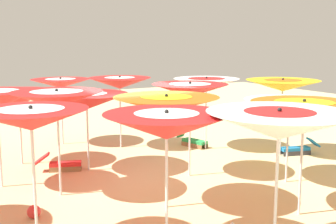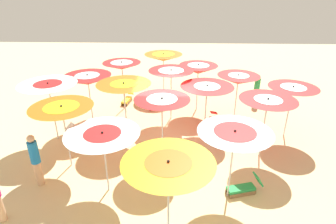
{
  "view_description": "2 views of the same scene",
  "coord_description": "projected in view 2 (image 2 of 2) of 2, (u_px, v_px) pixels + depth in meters",
  "views": [
    {
      "loc": [
        -4.6,
        -9.62,
        3.61
      ],
      "look_at": [
        1.64,
        1.22,
        1.53
      ],
      "focal_mm": 47.0,
      "sensor_mm": 36.0,
      "label": 1
    },
    {
      "loc": [
        10.55,
        0.42,
        6.27
      ],
      "look_at": [
        -0.31,
        0.06,
        1.08
      ],
      "focal_mm": 30.06,
      "sensor_mm": 36.0,
      "label": 2
    }
  ],
  "objects": [
    {
      "name": "beachgoer_1",
      "position": [
        257.0,
        88.0,
        15.33
      ],
      "size": [
        0.3,
        0.3,
        1.61
      ],
      "rotation": [
        0.0,
        0.0,
        6.06
      ],
      "color": "#D8A87F",
      "rests_on": "ground"
    },
    {
      "name": "beach_umbrella_3",
      "position": [
        168.0,
        168.0,
        6.64
      ],
      "size": [
        2.25,
        2.25,
        2.44
      ],
      "color": "silver",
      "rests_on": "ground"
    },
    {
      "name": "ground",
      "position": [
        166.0,
        138.0,
        12.24
      ],
      "size": [
        39.08,
        39.08,
        0.04
      ],
      "primitive_type": "cube",
      "color": "beige"
    },
    {
      "name": "beach_ball",
      "position": [
        151.0,
        108.0,
        14.67
      ],
      "size": [
        0.28,
        0.28,
        0.28
      ],
      "primitive_type": "sphere",
      "color": "red",
      "rests_on": "ground"
    },
    {
      "name": "beach_umbrella_4",
      "position": [
        88.0,
        80.0,
        12.39
      ],
      "size": [
        2.1,
        2.1,
        2.48
      ],
      "color": "silver",
      "rests_on": "ground"
    },
    {
      "name": "beach_umbrella_8",
      "position": [
        122.0,
        66.0,
        14.02
      ],
      "size": [
        1.9,
        1.9,
        2.54
      ],
      "color": "silver",
      "rests_on": "ground"
    },
    {
      "name": "beach_umbrella_13",
      "position": [
        198.0,
        69.0,
        13.92
      ],
      "size": [
        1.92,
        1.92,
        2.45
      ],
      "color": "silver",
      "rests_on": "ground"
    },
    {
      "name": "beach_umbrella_5",
      "position": [
        124.0,
        87.0,
        11.4
      ],
      "size": [
        2.23,
        2.23,
        2.48
      ],
      "color": "silver",
      "rests_on": "ground"
    },
    {
      "name": "lounger_2",
      "position": [
        81.0,
        127.0,
        12.7
      ],
      "size": [
        1.16,
        1.11,
        0.52
      ],
      "rotation": [
        0.0,
        0.0,
        8.68
      ],
      "color": "olive",
      "rests_on": "ground"
    },
    {
      "name": "beach_umbrella_11",
      "position": [
        267.0,
        104.0,
        10.08
      ],
      "size": [
        2.06,
        2.06,
        2.42
      ],
      "color": "silver",
      "rests_on": "ground"
    },
    {
      "name": "beachgoer_0",
      "position": [
        35.0,
        159.0,
        9.05
      ],
      "size": [
        0.3,
        0.3,
        1.88
      ],
      "rotation": [
        0.0,
        0.0,
        0.65
      ],
      "color": "#D8A87F",
      "rests_on": "ground"
    },
    {
      "name": "beach_umbrella_12",
      "position": [
        163.0,
        57.0,
        16.12
      ],
      "size": [
        2.17,
        2.17,
        2.4
      ],
      "color": "silver",
      "rests_on": "ground"
    },
    {
      "name": "beach_umbrella_2",
      "position": [
        103.0,
        138.0,
        8.38
      ],
      "size": [
        2.25,
        2.25,
        2.19
      ],
      "color": "silver",
      "rests_on": "ground"
    },
    {
      "name": "beach_umbrella_1",
      "position": [
        62.0,
        112.0,
        9.5
      ],
      "size": [
        2.14,
        2.14,
        2.43
      ],
      "color": "silver",
      "rests_on": "ground"
    },
    {
      "name": "lounger_3",
      "position": [
        211.0,
        120.0,
        13.25
      ],
      "size": [
        1.28,
        0.74,
        0.52
      ],
      "rotation": [
        0.0,
        0.0,
        5.92
      ],
      "color": "olive",
      "rests_on": "ground"
    },
    {
      "name": "beach_umbrella_9",
      "position": [
        171.0,
        74.0,
        12.94
      ],
      "size": [
        2.1,
        2.1,
        2.51
      ],
      "color": "silver",
      "rests_on": "ground"
    },
    {
      "name": "beach_umbrella_7",
      "position": [
        234.0,
        136.0,
        8.01
      ],
      "size": [
        2.15,
        2.15,
        2.41
      ],
      "color": "silver",
      "rests_on": "ground"
    },
    {
      "name": "beach_umbrella_15",
      "position": [
        293.0,
        91.0,
        11.46
      ],
      "size": [
        2.0,
        2.0,
        2.33
      ],
      "color": "silver",
      "rests_on": "ground"
    },
    {
      "name": "beach_umbrella_14",
      "position": [
        238.0,
        80.0,
        13.18
      ],
      "size": [
        1.98,
        1.98,
        2.23
      ],
      "color": "silver",
      "rests_on": "ground"
    },
    {
      "name": "beach_umbrella_6",
      "position": [
        162.0,
        103.0,
        9.85
      ],
      "size": [
        1.99,
        1.99,
        2.53
      ],
      "color": "silver",
      "rests_on": "ground"
    },
    {
      "name": "lounger_1",
      "position": [
        127.0,
        99.0,
        15.58
      ],
      "size": [
        1.25,
        0.55,
        0.53
      ],
      "rotation": [
        0.0,
        0.0,
        6.1
      ],
      "color": "olive",
      "rests_on": "ground"
    },
    {
      "name": "beach_umbrella_0",
      "position": [
        49.0,
        89.0,
        11.17
      ],
      "size": [
        2.29,
        2.29,
        2.57
      ],
      "color": "silver",
      "rests_on": "ground"
    },
    {
      "name": "beach_umbrella_10",
      "position": [
        207.0,
        91.0,
        11.91
      ],
      "size": [
        2.27,
        2.27,
        2.22
      ],
      "color": "silver",
      "rests_on": "ground"
    },
    {
      "name": "lounger_4",
      "position": [
        244.0,
        187.0,
        9.0
      ],
      "size": [
        0.63,
        1.21,
        0.66
      ],
      "rotation": [
        0.0,
        0.0,
        4.98
      ],
      "color": "olive",
      "rests_on": "ground"
    }
  ]
}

